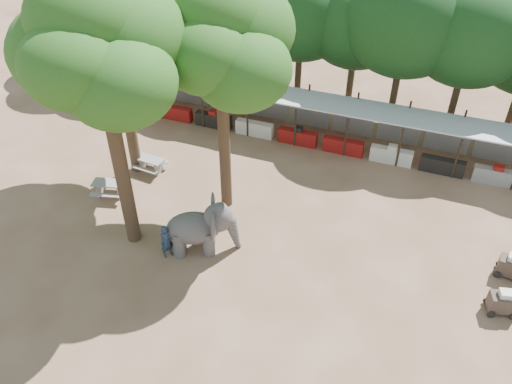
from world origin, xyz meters
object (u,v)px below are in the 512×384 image
(yard_tree_center, at_px, (97,48))
(picnic_table_near, at_px, (110,187))
(yard_tree_left, at_px, (112,23))
(picnic_table_far, at_px, (150,163))
(handler, at_px, (167,242))
(cart_back, at_px, (512,266))
(elephant, at_px, (202,227))
(yard_tree_back, at_px, (219,39))
(cart_front, at_px, (503,302))

(yard_tree_center, bearing_deg, picnic_table_near, 142.01)
(yard_tree_left, bearing_deg, picnic_table_far, -3.09)
(handler, height_order, cart_back, handler)
(yard_tree_left, relative_size, elephant, 3.18)
(elephant, distance_m, picnic_table_far, 7.22)
(cart_back, bearing_deg, picnic_table_far, -175.76)
(yard_tree_back, bearing_deg, yard_tree_center, -126.86)
(cart_front, bearing_deg, elephant, 170.88)
(picnic_table_near, height_order, cart_front, cart_front)
(yard_tree_left, xyz_separation_m, handler, (5.21, -5.64, -7.34))
(elephant, distance_m, handler, 1.70)
(cart_front, height_order, cart_back, cart_back)
(yard_tree_center, relative_size, cart_back, 9.29)
(cart_back, bearing_deg, handler, -155.14)
(yard_tree_back, xyz_separation_m, picnic_table_near, (-5.82, -1.80, -7.99))
(yard_tree_center, height_order, picnic_table_far, yard_tree_center)
(cart_back, bearing_deg, picnic_table_near, -167.51)
(yard_tree_center, distance_m, cart_back, 19.06)
(yard_tree_center, xyz_separation_m, picnic_table_near, (-2.82, 2.21, -8.66))
(cart_front, bearing_deg, yard_tree_back, 155.15)
(elephant, height_order, handler, elephant)
(elephant, relative_size, picnic_table_far, 1.98)
(picnic_table_near, bearing_deg, cart_front, -17.34)
(handler, bearing_deg, yard_tree_left, 73.72)
(picnic_table_far, height_order, cart_front, cart_front)
(yard_tree_center, bearing_deg, handler, -16.16)
(picnic_table_near, xyz_separation_m, picnic_table_far, (0.79, 2.74, -0.02))
(yard_tree_back, bearing_deg, cart_back, -1.40)
(yard_tree_center, distance_m, picnic_table_far, 10.19)
(picnic_table_far, distance_m, cart_front, 18.61)
(picnic_table_near, xyz_separation_m, cart_front, (19.07, -0.77, 0.02))
(picnic_table_far, bearing_deg, yard_tree_left, -177.87)
(yard_tree_center, relative_size, picnic_table_far, 6.90)
(yard_tree_left, relative_size, handler, 6.42)
(yard_tree_left, height_order, yard_tree_back, yard_tree_back)
(picnic_table_far, bearing_deg, picnic_table_near, -100.84)
(handler, xyz_separation_m, picnic_table_far, (-4.25, 5.59, -0.33))
(yard_tree_center, relative_size, yard_tree_back, 1.06)
(elephant, xyz_separation_m, cart_front, (12.74, 1.07, -0.73))
(elephant, bearing_deg, picnic_table_near, 139.17)
(picnic_table_near, distance_m, cart_front, 19.08)
(yard_tree_center, xyz_separation_m, elephant, (3.50, 0.37, -7.91))
(handler, distance_m, cart_back, 15.01)
(handler, height_order, picnic_table_near, handler)
(yard_tree_center, height_order, cart_front, yard_tree_center)
(yard_tree_center, height_order, picnic_table_near, yard_tree_center)
(yard_tree_center, xyz_separation_m, cart_front, (16.24, 1.44, -8.64))
(elephant, bearing_deg, cart_front, -19.89)
(yard_tree_back, distance_m, cart_front, 15.67)
(yard_tree_center, relative_size, picnic_table_near, 5.98)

